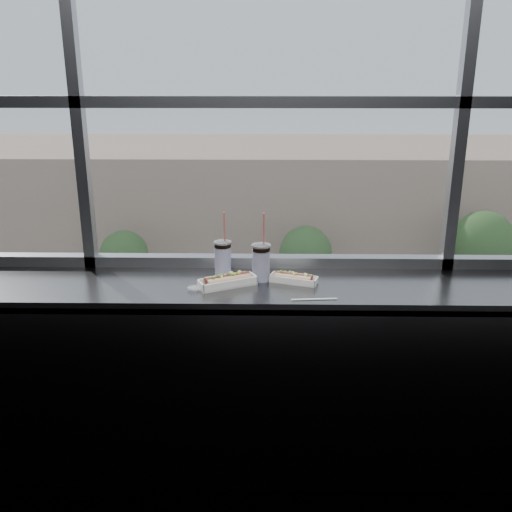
{
  "coord_description": "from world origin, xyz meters",
  "views": [
    {
      "loc": [
        -0.01,
        -1.55,
        2.16
      ],
      "look_at": [
        -0.06,
        1.23,
        1.25
      ],
      "focal_mm": 40.0,
      "sensor_mm": 36.0,
      "label": 1
    }
  ],
  "objects_px": {
    "soda_cup_left": "(223,256)",
    "car_near_d": "(466,402)",
    "wrapper": "(196,288)",
    "tree_left": "(124,255)",
    "pedestrian_d": "(435,296)",
    "car_near_c": "(308,400)",
    "car_far_a": "(103,314)",
    "tree_center": "(306,252)",
    "pedestrian_c": "(384,287)",
    "pedestrian_b": "(263,285)",
    "pedestrian_a": "(154,294)",
    "hotdog_tray_right": "(294,278)",
    "soda_cup_right": "(261,261)",
    "car_far_b": "(285,312)",
    "hotdog_tray_left": "(227,281)",
    "loose_straw": "(314,299)",
    "tree_right": "(483,242)",
    "car_near_b": "(54,395)"
  },
  "relations": [
    {
      "from": "car_near_c",
      "to": "loose_straw",
      "type": "bearing_deg",
      "value": 179.49
    },
    {
      "from": "loose_straw",
      "to": "wrapper",
      "type": "distance_m",
      "value": 0.6
    },
    {
      "from": "hotdog_tray_left",
      "to": "car_far_a",
      "type": "bearing_deg",
      "value": 82.51
    },
    {
      "from": "hotdog_tray_left",
      "to": "pedestrian_a",
      "type": "relative_size",
      "value": 0.17
    },
    {
      "from": "hotdog_tray_right",
      "to": "pedestrian_b",
      "type": "height_order",
      "value": "hotdog_tray_right"
    },
    {
      "from": "pedestrian_a",
      "to": "tree_right",
      "type": "bearing_deg",
      "value": -86.78
    },
    {
      "from": "car_far_a",
      "to": "tree_left",
      "type": "height_order",
      "value": "tree_left"
    },
    {
      "from": "soda_cup_left",
      "to": "car_far_b",
      "type": "xyz_separation_m",
      "value": [
        1.28,
        24.14,
        -10.99
      ]
    },
    {
      "from": "soda_cup_left",
      "to": "car_far_b",
      "type": "height_order",
      "value": "soda_cup_left"
    },
    {
      "from": "soda_cup_right",
      "to": "car_far_a",
      "type": "relative_size",
      "value": 0.07
    },
    {
      "from": "soda_cup_left",
      "to": "car_near_d",
      "type": "xyz_separation_m",
      "value": [
        7.94,
        16.14,
        -11.16
      ]
    },
    {
      "from": "car_near_c",
      "to": "tree_left",
      "type": "relative_size",
      "value": 1.37
    },
    {
      "from": "pedestrian_b",
      "to": "tree_left",
      "type": "distance_m",
      "value": 8.23
    },
    {
      "from": "pedestrian_a",
      "to": "tree_center",
      "type": "xyz_separation_m",
      "value": [
        8.65,
        1.05,
        2.23
      ]
    },
    {
      "from": "soda_cup_right",
      "to": "car_far_b",
      "type": "relative_size",
      "value": 0.05
    },
    {
      "from": "pedestrian_c",
      "to": "tree_center",
      "type": "xyz_separation_m",
      "value": [
        -4.59,
        0.25,
        2.03
      ]
    },
    {
      "from": "wrapper",
      "to": "car_near_b",
      "type": "height_order",
      "value": "wrapper"
    },
    {
      "from": "wrapper",
      "to": "tree_left",
      "type": "height_order",
      "value": "wrapper"
    },
    {
      "from": "car_far_a",
      "to": "tree_center",
      "type": "height_order",
      "value": "tree_center"
    },
    {
      "from": "wrapper",
      "to": "tree_left",
      "type": "distance_m",
      "value": 30.81
    },
    {
      "from": "car_near_b",
      "to": "wrapper",
      "type": "bearing_deg",
      "value": -151.95
    },
    {
      "from": "wrapper",
      "to": "car_far_b",
      "type": "bearing_deg",
      "value": 86.72
    },
    {
      "from": "pedestrian_d",
      "to": "tree_right",
      "type": "height_order",
      "value": "tree_right"
    },
    {
      "from": "car_near_d",
      "to": "tree_center",
      "type": "relative_size",
      "value": 1.26
    },
    {
      "from": "hotdog_tray_right",
      "to": "car_far_a",
      "type": "bearing_deg",
      "value": 128.1
    },
    {
      "from": "car_near_c",
      "to": "pedestrian_d",
      "type": "bearing_deg",
      "value": -31.44
    },
    {
      "from": "pedestrian_d",
      "to": "car_near_c",
      "type": "bearing_deg",
      "value": 54.07
    },
    {
      "from": "pedestrian_c",
      "to": "pedestrian_d",
      "type": "bearing_deg",
      "value": 162.31
    },
    {
      "from": "car_far_a",
      "to": "tree_left",
      "type": "distance_m",
      "value": 4.46
    },
    {
      "from": "pedestrian_b",
      "to": "car_near_d",
      "type": "bearing_deg",
      "value": -57.04
    },
    {
      "from": "hotdog_tray_right",
      "to": "car_far_b",
      "type": "relative_size",
      "value": 0.04
    },
    {
      "from": "hotdog_tray_left",
      "to": "pedestrian_b",
      "type": "bearing_deg",
      "value": 63.67
    },
    {
      "from": "hotdog_tray_right",
      "to": "soda_cup_right",
      "type": "height_order",
      "value": "soda_cup_right"
    },
    {
      "from": "car_near_d",
      "to": "loose_straw",
      "type": "bearing_deg",
      "value": 157.44
    },
    {
      "from": "pedestrian_b",
      "to": "pedestrian_a",
      "type": "height_order",
      "value": "pedestrian_b"
    },
    {
      "from": "wrapper",
      "to": "hotdog_tray_right",
      "type": "bearing_deg",
      "value": 13.09
    },
    {
      "from": "hotdog_tray_left",
      "to": "tree_right",
      "type": "xyz_separation_m",
      "value": [
        12.5,
        28.32,
        -8.31
      ]
    },
    {
      "from": "wrapper",
      "to": "pedestrian_c",
      "type": "xyz_separation_m",
      "value": [
        7.24,
        28.13,
        -10.96
      ]
    },
    {
      "from": "soda_cup_left",
      "to": "car_far_a",
      "type": "height_order",
      "value": "soda_cup_left"
    },
    {
      "from": "hotdog_tray_right",
      "to": "car_near_d",
      "type": "bearing_deg",
      "value": 83.71
    },
    {
      "from": "pedestrian_c",
      "to": "pedestrian_a",
      "type": "height_order",
      "value": "pedestrian_c"
    },
    {
      "from": "car_near_d",
      "to": "tree_left",
      "type": "bearing_deg",
      "value": 54.68
    },
    {
      "from": "pedestrian_c",
      "to": "hotdog_tray_right",
      "type": "bearing_deg",
      "value": 76.46
    },
    {
      "from": "car_near_d",
      "to": "pedestrian_c",
      "type": "height_order",
      "value": "pedestrian_c"
    },
    {
      "from": "car_near_d",
      "to": "tree_right",
      "type": "relative_size",
      "value": 1.05
    },
    {
      "from": "soda_cup_right",
      "to": "pedestrian_d",
      "type": "height_order",
      "value": "soda_cup_right"
    },
    {
      "from": "car_far_a",
      "to": "pedestrian_d",
      "type": "distance_m",
      "value": 18.23
    },
    {
      "from": "loose_straw",
      "to": "tree_center",
      "type": "height_order",
      "value": "loose_straw"
    },
    {
      "from": "car_near_d",
      "to": "tree_center",
      "type": "distance_m",
      "value": 13.33
    },
    {
      "from": "wrapper",
      "to": "car_near_c",
      "type": "relative_size",
      "value": 0.02
    }
  ]
}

